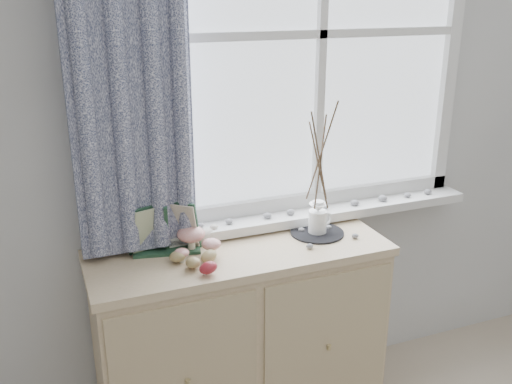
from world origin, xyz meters
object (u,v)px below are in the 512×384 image
at_px(sideboard, 241,341).
at_px(botanical_book, 167,230).
at_px(twig_pitcher, 320,157).
at_px(toadstool_cluster, 195,239).

bearing_deg(sideboard, botanical_book, 167.82).
bearing_deg(botanical_book, twig_pitcher, 8.92).
bearing_deg(sideboard, toadstool_cluster, 169.57).
height_order(toadstool_cluster, twig_pitcher, twig_pitcher).
distance_m(sideboard, toadstool_cluster, 0.52).
height_order(sideboard, toadstool_cluster, toadstool_cluster).
relative_size(botanical_book, twig_pitcher, 0.51).
bearing_deg(toadstool_cluster, twig_pitcher, -0.65).
xyz_separation_m(sideboard, toadstool_cluster, (-0.18, 0.03, 0.48)).
relative_size(sideboard, twig_pitcher, 2.05).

